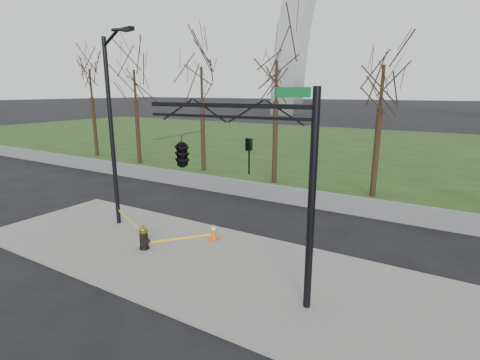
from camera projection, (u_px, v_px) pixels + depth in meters
The scene contains 10 objects.
ground at pixel (192, 260), 13.09m from camera, with size 500.00×500.00×0.00m, color black.
sidewalk at pixel (192, 258), 13.08m from camera, with size 18.00×6.00×0.10m, color slate.
grass_strip at pixel (373, 149), 38.02m from camera, with size 120.00×40.00×0.06m, color #1A3914.
guardrail at pixel (285, 195), 19.63m from camera, with size 60.00×0.30×0.90m, color #59595B.
tree_row at pixel (278, 115), 23.23m from camera, with size 41.19×4.00×8.74m.
fire_hydrant at pixel (144, 238), 13.67m from camera, with size 0.59×0.38×0.94m.
traffic_cone at pixel (214, 231), 14.54m from camera, with size 0.38×0.38×0.68m.
street_light at pixel (113, 120), 15.23m from camera, with size 2.35×0.77×8.21m.
traffic_signal_mast at pixel (204, 153), 10.56m from camera, with size 5.09×2.52×6.00m.
caution_tape at pixel (151, 228), 14.61m from camera, with size 4.76×2.07×0.47m.
Camera 1 is at (7.70, -9.41, 5.89)m, focal length 27.39 mm.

